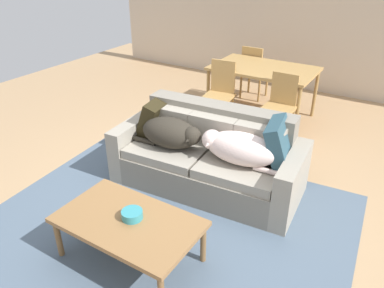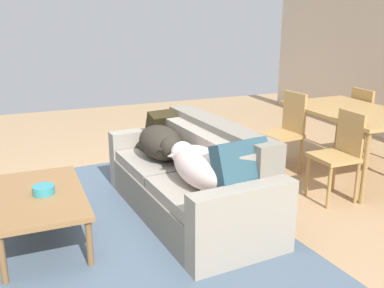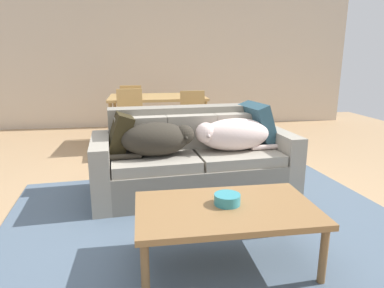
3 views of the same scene
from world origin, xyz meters
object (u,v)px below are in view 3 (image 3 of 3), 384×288
(throw_pillow_by_left_arm, at_px, (119,134))
(dining_chair_near_left, at_px, (131,119))
(dog_on_right_cushion, at_px, (232,134))
(throw_pillow_by_right_arm, at_px, (258,125))
(coffee_table, at_px, (226,213))
(dog_on_left_cushion, at_px, (158,139))
(bowl_on_coffee_table, at_px, (227,199))
(dining_chair_near_right, at_px, (193,119))
(dining_table, at_px, (157,100))
(dining_chair_far_left, at_px, (132,108))
(couch, at_px, (193,160))

(throw_pillow_by_left_arm, bearing_deg, dining_chair_near_left, 86.76)
(dog_on_right_cushion, distance_m, throw_pillow_by_right_arm, 0.41)
(throw_pillow_by_right_arm, height_order, coffee_table, throw_pillow_by_right_arm)
(dog_on_left_cushion, height_order, bowl_on_coffee_table, dog_on_left_cushion)
(throw_pillow_by_left_arm, relative_size, dining_chair_near_right, 0.46)
(coffee_table, bearing_deg, throw_pillow_by_left_arm, 119.08)
(dog_on_right_cushion, distance_m, dining_table, 2.26)
(dining_table, distance_m, dining_chair_near_left, 0.75)
(dog_on_right_cushion, height_order, dining_table, dining_table)
(throw_pillow_by_left_arm, distance_m, throw_pillow_by_right_arm, 1.48)
(dog_on_right_cushion, relative_size, dining_chair_near_right, 1.01)
(throw_pillow_by_right_arm, distance_m, dining_chair_near_left, 1.95)
(throw_pillow_by_left_arm, height_order, dining_chair_near_left, dining_chair_near_left)
(throw_pillow_by_right_arm, height_order, dining_chair_far_left, dining_chair_far_left)
(dining_chair_near_left, bearing_deg, couch, -72.57)
(dining_table, xyz_separation_m, dining_chair_near_left, (-0.41, -0.60, -0.19))
(dining_table, relative_size, dining_chair_near_right, 1.67)
(dog_on_right_cushion, bearing_deg, coffee_table, -111.25)
(throw_pillow_by_left_arm, bearing_deg, dining_chair_near_right, 56.67)
(dog_on_right_cushion, bearing_deg, bowl_on_coffee_table, -111.07)
(throw_pillow_by_right_arm, bearing_deg, coffee_table, -116.34)
(coffee_table, bearing_deg, dining_chair_near_left, 103.31)
(dog_on_right_cushion, height_order, dining_chair_far_left, dining_chair_far_left)
(bowl_on_coffee_table, xyz_separation_m, dining_chair_near_right, (0.22, 2.81, 0.05))
(couch, distance_m, throw_pillow_by_left_arm, 0.80)
(dog_on_right_cushion, bearing_deg, dog_on_left_cushion, -178.88)
(dog_on_right_cushion, relative_size, throw_pillow_by_left_arm, 2.21)
(bowl_on_coffee_table, distance_m, dining_chair_near_left, 2.87)
(couch, xyz_separation_m, throw_pillow_by_right_arm, (0.73, 0.11, 0.33))
(throw_pillow_by_right_arm, bearing_deg, dining_table, 116.84)
(dog_on_left_cushion, bearing_deg, couch, 21.64)
(dog_on_left_cushion, height_order, dining_chair_near_right, dining_chair_near_right)
(throw_pillow_by_left_arm, height_order, dining_chair_near_right, dining_chair_near_right)
(dog_on_left_cushion, relative_size, dining_chair_near_right, 0.89)
(dog_on_left_cushion, relative_size, throw_pillow_by_left_arm, 1.96)
(dog_on_right_cushion, bearing_deg, dining_table, 101.87)
(couch, relative_size, dog_on_left_cushion, 2.59)
(dining_table, xyz_separation_m, dining_chair_far_left, (-0.42, 0.63, -0.21))
(throw_pillow_by_left_arm, relative_size, dining_chair_far_left, 0.45)
(dining_chair_far_left, bearing_deg, dog_on_right_cushion, 110.75)
(throw_pillow_by_right_arm, distance_m, dining_chair_near_right, 1.47)
(couch, relative_size, dining_chair_near_right, 2.32)
(couch, relative_size, bowl_on_coffee_table, 11.88)
(dog_on_right_cushion, height_order, dining_chair_near_left, dining_chair_near_left)
(dog_on_right_cushion, bearing_deg, throw_pillow_by_left_arm, 170.45)
(dining_table, height_order, dining_chair_far_left, dining_chair_far_left)
(dog_on_left_cushion, bearing_deg, dining_table, 82.53)
(bowl_on_coffee_table, relative_size, dining_chair_near_right, 0.19)
(throw_pillow_by_right_arm, relative_size, coffee_table, 0.40)
(dining_chair_near_right, bearing_deg, dog_on_right_cushion, -84.64)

